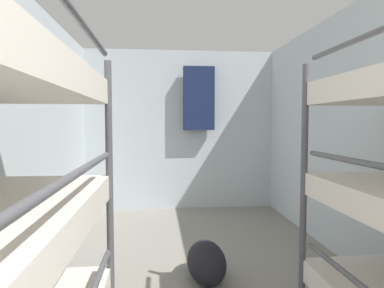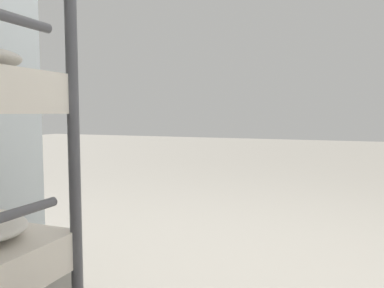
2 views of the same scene
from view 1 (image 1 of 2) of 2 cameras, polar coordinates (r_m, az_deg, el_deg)
The scene contains 3 objects.
wall_back at distance 5.04m, azimuth -2.00°, elevation 2.31°, with size 2.86×0.06×2.31m.
duffel_bag at distance 2.90m, azimuth 2.42°, elevation -19.06°, with size 0.31×0.57×0.31m.
hanging_coat at distance 4.92m, azimuth 1.14°, elevation 7.59°, with size 0.44×0.12×0.90m.
Camera 1 is at (-0.33, 0.19, 1.27)m, focal length 32.00 mm.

